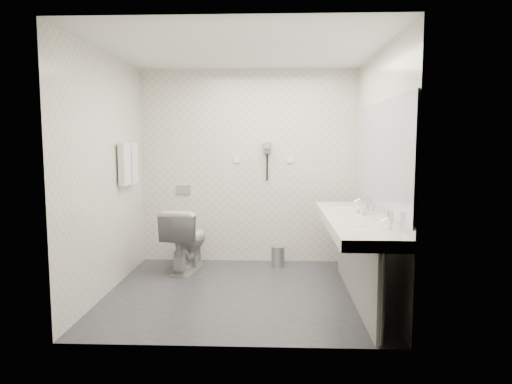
{
  "coord_description": "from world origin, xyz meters",
  "views": [
    {
      "loc": [
        0.34,
        -4.75,
        1.6
      ],
      "look_at": [
        0.15,
        0.15,
        1.05
      ],
      "focal_mm": 32.59,
      "sensor_mm": 36.0,
      "label": 1
    }
  ],
  "objects": [
    {
      "name": "pedal_bin",
      "position": [
        0.39,
        1.03,
        0.12
      ],
      "size": [
        0.19,
        0.19,
        0.24
      ],
      "primitive_type": "cylinder",
      "rotation": [
        0.0,
        0.0,
        -0.08
      ],
      "color": "#B2B5BA",
      "rests_on": "floor"
    },
    {
      "name": "vanity_post_near",
      "position": [
        1.18,
        -1.24,
        0.38
      ],
      "size": [
        0.06,
        0.06,
        0.75
      ],
      "primitive_type": "cylinder",
      "color": "silver",
      "rests_on": "floor"
    },
    {
      "name": "towel_rail",
      "position": [
        -1.35,
        0.55,
        1.55
      ],
      "size": [
        0.02,
        0.62,
        0.02
      ],
      "primitive_type": "cylinder",
      "rotation": [
        1.57,
        0.0,
        0.0
      ],
      "color": "silver",
      "rests_on": "wall_left"
    },
    {
      "name": "wall_left",
      "position": [
        -1.4,
        0.0,
        1.25
      ],
      "size": [
        0.0,
        2.6,
        2.6
      ],
      "primitive_type": "plane",
      "rotation": [
        1.57,
        0.0,
        1.57
      ],
      "color": "silver",
      "rests_on": "floor"
    },
    {
      "name": "dryer_barrel",
      "position": [
        0.25,
        1.2,
        1.53
      ],
      "size": [
        0.08,
        0.14,
        0.08
      ],
      "primitive_type": "cylinder",
      "rotation": [
        1.57,
        0.0,
        0.0
      ],
      "color": "gray",
      "rests_on": "dryer_cradle"
    },
    {
      "name": "dryer_cord",
      "position": [
        0.25,
        1.26,
        1.25
      ],
      "size": [
        0.02,
        0.02,
        0.35
      ],
      "primitive_type": "cylinder",
      "color": "black",
      "rests_on": "dryer_cradle"
    },
    {
      "name": "basin_far",
      "position": [
        1.12,
        0.45,
        0.83
      ],
      "size": [
        0.4,
        0.31,
        0.05
      ],
      "primitive_type": "ellipsoid",
      "color": "white",
      "rests_on": "vanity_counter"
    },
    {
      "name": "floor",
      "position": [
        0.0,
        0.0,
        0.0
      ],
      "size": [
        2.8,
        2.8,
        0.0
      ],
      "primitive_type": "plane",
      "color": "#2E2E34",
      "rests_on": "ground"
    },
    {
      "name": "wall_back",
      "position": [
        0.0,
        1.3,
        1.25
      ],
      "size": [
        2.8,
        0.0,
        2.8
      ],
      "primitive_type": "plane",
      "rotation": [
        1.57,
        0.0,
        0.0
      ],
      "color": "silver",
      "rests_on": "floor"
    },
    {
      "name": "vanity_post_far",
      "position": [
        1.18,
        0.84,
        0.38
      ],
      "size": [
        0.06,
        0.06,
        0.75
      ],
      "primitive_type": "cylinder",
      "color": "silver",
      "rests_on": "floor"
    },
    {
      "name": "dryer_cradle",
      "position": [
        0.25,
        1.27,
        1.5
      ],
      "size": [
        0.1,
        0.04,
        0.14
      ],
      "primitive_type": "cube",
      "color": "gray",
      "rests_on": "wall_back"
    },
    {
      "name": "bin_lid",
      "position": [
        0.39,
        1.03,
        0.25
      ],
      "size": [
        0.17,
        0.17,
        0.01
      ],
      "primitive_type": "cylinder",
      "color": "#B2B5BA",
      "rests_on": "pedal_bin"
    },
    {
      "name": "glass_right",
      "position": [
        1.36,
        0.2,
        0.91
      ],
      "size": [
        0.07,
        0.07,
        0.12
      ],
      "primitive_type": "cylinder",
      "rotation": [
        0.0,
        0.0,
        -0.0
      ],
      "color": "silver",
      "rests_on": "vanity_counter"
    },
    {
      "name": "glass_left",
      "position": [
        1.31,
        -0.02,
        0.9
      ],
      "size": [
        0.07,
        0.07,
        0.1
      ],
      "primitive_type": "cylinder",
      "rotation": [
        0.0,
        0.0,
        0.42
      ],
      "color": "silver",
      "rests_on": "vanity_counter"
    },
    {
      "name": "vanity_panel",
      "position": [
        1.15,
        -0.2,
        0.38
      ],
      "size": [
        0.03,
        2.15,
        0.75
      ],
      "primitive_type": "cube",
      "color": "gray",
      "rests_on": "floor"
    },
    {
      "name": "flush_plate",
      "position": [
        -0.85,
        1.29,
        0.95
      ],
      "size": [
        0.18,
        0.02,
        0.12
      ],
      "primitive_type": "cube",
      "color": "#B2B5BA",
      "rests_on": "wall_back"
    },
    {
      "name": "wall_front",
      "position": [
        0.0,
        -1.3,
        1.25
      ],
      "size": [
        2.8,
        0.0,
        2.8
      ],
      "primitive_type": "plane",
      "rotation": [
        -1.57,
        0.0,
        0.0
      ],
      "color": "silver",
      "rests_on": "floor"
    },
    {
      "name": "towel_far",
      "position": [
        -1.34,
        0.69,
        1.33
      ],
      "size": [
        0.07,
        0.24,
        0.48
      ],
      "primitive_type": "cube",
      "color": "silver",
      "rests_on": "towel_rail"
    },
    {
      "name": "toilet",
      "position": [
        -0.73,
        0.8,
        0.39
      ],
      "size": [
        0.55,
        0.82,
        0.78
      ],
      "primitive_type": "imported",
      "rotation": [
        0.0,
        0.0,
        2.99
      ],
      "color": "white",
      "rests_on": "floor"
    },
    {
      "name": "mirror",
      "position": [
        1.39,
        -0.2,
        1.45
      ],
      "size": [
        0.02,
        2.2,
        1.05
      ],
      "primitive_type": "cube",
      "color": "#B2BCC6",
      "rests_on": "wall_right"
    },
    {
      "name": "basin_near",
      "position": [
        1.12,
        -0.85,
        0.83
      ],
      "size": [
        0.4,
        0.31,
        0.05
      ],
      "primitive_type": "ellipsoid",
      "color": "white",
      "rests_on": "vanity_counter"
    },
    {
      "name": "switch_plate_a",
      "position": [
        -0.15,
        1.29,
        1.35
      ],
      "size": [
        0.09,
        0.02,
        0.09
      ],
      "primitive_type": "cube",
      "color": "white",
      "rests_on": "wall_back"
    },
    {
      "name": "switch_plate_b",
      "position": [
        0.55,
        1.29,
        1.35
      ],
      "size": [
        0.09,
        0.02,
        0.09
      ],
      "primitive_type": "cube",
      "color": "white",
      "rests_on": "wall_back"
    },
    {
      "name": "soap_bottle_b",
      "position": [
        1.22,
        0.05,
        0.9
      ],
      "size": [
        0.11,
        0.11,
        0.1
      ],
      "primitive_type": "imported",
      "rotation": [
        0.0,
        0.0,
        -0.92
      ],
      "color": "silver",
      "rests_on": "vanity_counter"
    },
    {
      "name": "faucet_near",
      "position": [
        1.32,
        -0.85,
        0.92
      ],
      "size": [
        0.04,
        0.04,
        0.15
      ],
      "primitive_type": "cylinder",
      "color": "silver",
      "rests_on": "vanity_counter"
    },
    {
      "name": "vanity_counter",
      "position": [
        1.12,
        -0.2,
        0.8
      ],
      "size": [
        0.55,
        2.2,
        0.1
      ],
      "primitive_type": "cube",
      "color": "white",
      "rests_on": "floor"
    },
    {
      "name": "faucet_far",
      "position": [
        1.32,
        0.45,
        0.92
      ],
      "size": [
        0.04,
        0.04,
        0.15
      ],
      "primitive_type": "cylinder",
      "color": "silver",
      "rests_on": "vanity_counter"
    },
    {
      "name": "towel_near",
      "position": [
        -1.34,
        0.41,
        1.33
      ],
      "size": [
        0.07,
        0.24,
        0.48
      ],
      "primitive_type": "cube",
      "color": "silver",
      "rests_on": "towel_rail"
    },
    {
      "name": "soap_bottle_a",
      "position": [
        1.24,
        -0.11,
        0.9
      ],
      "size": [
        0.06,
        0.06,
        0.1
      ],
      "primitive_type": "imported",
      "rotation": [
        0.0,
        0.0,
        0.39
      ],
      "color": "silver",
      "rests_on": "vanity_counter"
    },
    {
      "name": "ceiling",
      "position": [
        0.0,
        0.0,
        2.5
      ],
      "size": [
        2.8,
        2.8,
        0.0
      ],
      "primitive_type": "plane",
      "rotation": [
        3.14,
        0.0,
        0.0
      ],
      "color": "white",
      "rests_on": "wall_back"
    },
    {
      "name": "wall_right",
      "position": [
        1.4,
        0.0,
        1.25
      ],
      "size": [
        0.0,
        2.6,
        2.6
      ],
      "primitive_type": "plane",
      "rotation": [
        1.57,
        0.0,
        -1.57
      ],
      "color": "silver",
      "rests_on": "floor"
    }
  ]
}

